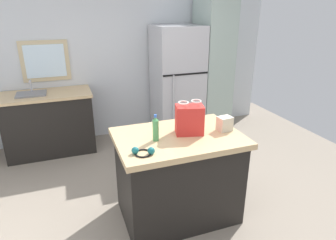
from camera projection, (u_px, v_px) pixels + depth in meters
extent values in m
plane|color=gray|center=(175.00, 221.00, 3.07)|extent=(6.21, 6.21, 0.00)
cube|color=silver|center=(120.00, 58.00, 4.80)|extent=(5.18, 0.10, 2.57)
cube|color=#CCB78C|center=(45.00, 61.00, 4.38)|extent=(0.68, 0.04, 0.60)
cube|color=white|center=(45.00, 61.00, 4.36)|extent=(0.56, 0.02, 0.48)
cube|color=black|center=(178.00, 178.00, 3.03)|extent=(1.14, 0.77, 0.86)
cube|color=tan|center=(179.00, 138.00, 2.87)|extent=(1.22, 0.85, 0.06)
cube|color=#B7B7BC|center=(177.00, 83.00, 4.83)|extent=(0.75, 0.70, 1.81)
cube|color=black|center=(186.00, 74.00, 4.44)|extent=(0.73, 0.01, 0.02)
cylinder|color=#B7B7BC|center=(174.00, 101.00, 4.50)|extent=(0.02, 0.02, 0.82)
cube|color=#9EB2A8|center=(212.00, 66.00, 4.94)|extent=(0.48, 0.66, 2.27)
cube|color=black|center=(50.00, 124.00, 4.39)|extent=(1.22, 0.61, 0.87)
cube|color=tan|center=(46.00, 95.00, 4.23)|extent=(1.26, 0.65, 0.04)
cube|color=slate|center=(32.00, 98.00, 4.18)|extent=(0.40, 0.32, 0.14)
cylinder|color=#B7B7BC|center=(31.00, 86.00, 4.25)|extent=(0.03, 0.03, 0.18)
cylinder|color=#B7B7BC|center=(30.00, 81.00, 4.16)|extent=(0.02, 0.14, 0.02)
cube|color=red|center=(189.00, 120.00, 2.85)|extent=(0.30, 0.23, 0.29)
torus|color=white|center=(183.00, 103.00, 2.76)|extent=(0.12, 0.12, 0.01)
torus|color=white|center=(196.00, 101.00, 2.81)|extent=(0.12, 0.12, 0.01)
cube|color=beige|center=(225.00, 124.00, 2.95)|extent=(0.15, 0.13, 0.14)
cylinder|color=#4C9956|center=(156.00, 130.00, 2.72)|extent=(0.06, 0.06, 0.20)
cone|color=#4C9956|center=(155.00, 119.00, 2.67)|extent=(0.05, 0.05, 0.03)
cylinder|color=blue|center=(155.00, 116.00, 2.66)|extent=(0.03, 0.03, 0.02)
torus|color=black|center=(143.00, 153.00, 2.50)|extent=(0.20, 0.20, 0.01)
sphere|color=#19666B|center=(151.00, 151.00, 2.49)|extent=(0.06, 0.06, 0.06)
sphere|color=#19666B|center=(135.00, 150.00, 2.49)|extent=(0.06, 0.06, 0.06)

